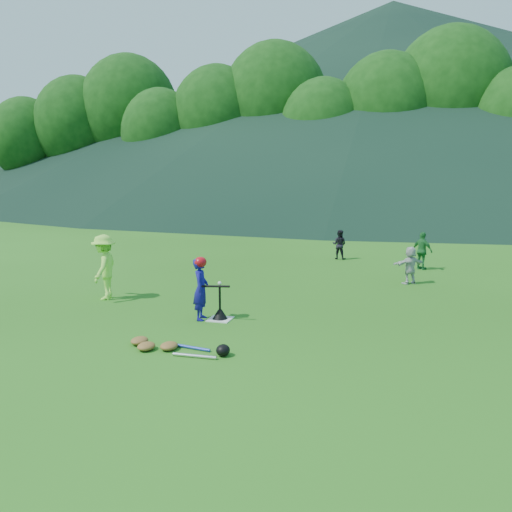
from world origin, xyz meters
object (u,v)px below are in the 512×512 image
at_px(batting_tee, 220,313).
at_px(equipment_pile, 169,346).
at_px(fielder_b, 339,245).
at_px(fielder_d, 410,265).
at_px(adult_coach, 104,267).
at_px(batter_child, 201,289).
at_px(fielder_c, 422,251).
at_px(home_plate, 220,319).

relative_size(batting_tee, equipment_pile, 0.38).
xyz_separation_m(fielder_b, equipment_pile, (-1.50, -9.99, -0.44)).
distance_m(fielder_d, batting_tee, 5.87).
distance_m(adult_coach, batting_tee, 3.32).
distance_m(batter_child, fielder_c, 8.20).
relative_size(fielder_b, equipment_pile, 0.56).
relative_size(adult_coach, batting_tee, 2.21).
height_order(fielder_c, fielder_d, fielder_c).
xyz_separation_m(home_plate, fielder_b, (1.32, 8.10, 0.50)).
height_order(batter_child, batting_tee, batter_child).
bearing_deg(fielder_d, batting_tee, 13.72).
bearing_deg(fielder_d, home_plate, 13.72).
relative_size(batter_child, fielder_d, 1.24).
relative_size(batter_child, adult_coach, 0.82).
bearing_deg(batting_tee, equipment_pile, -95.47).
bearing_deg(fielder_c, batting_tee, 96.17).
bearing_deg(batting_tee, fielder_d, 51.80).
bearing_deg(home_plate, fielder_c, 59.83).
bearing_deg(adult_coach, batter_child, 57.45).
bearing_deg(fielder_b, home_plate, 89.53).
bearing_deg(fielder_b, adult_coach, 67.15).
xyz_separation_m(fielder_c, fielder_d, (-0.37, -2.26, -0.08)).
distance_m(adult_coach, equipment_pile, 4.09).
bearing_deg(batter_child, fielder_b, -23.00).
bearing_deg(home_plate, adult_coach, 165.12).
relative_size(fielder_d, batting_tee, 1.47).
xyz_separation_m(home_plate, equipment_pile, (-0.18, -1.89, 0.06)).
height_order(adult_coach, fielder_d, adult_coach).
bearing_deg(equipment_pile, fielder_d, 59.65).
bearing_deg(fielder_b, fielder_c, 163.87).
bearing_deg(batting_tee, batter_child, -166.08).
xyz_separation_m(fielder_b, fielder_c, (2.67, -1.24, 0.07)).
distance_m(fielder_c, batting_tee, 7.95).
bearing_deg(batter_child, batting_tee, -87.48).
height_order(fielder_d, equipment_pile, fielder_d).
height_order(fielder_c, equipment_pile, fielder_c).
height_order(fielder_c, batting_tee, fielder_c).
height_order(fielder_b, batting_tee, fielder_b).
bearing_deg(equipment_pile, fielder_b, 81.46).
height_order(home_plate, equipment_pile, equipment_pile).
xyz_separation_m(fielder_b, fielder_d, (2.30, -3.50, -0.01)).
bearing_deg(adult_coach, home_plate, 60.95).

